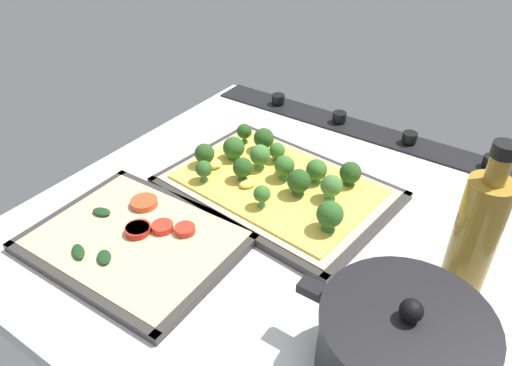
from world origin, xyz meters
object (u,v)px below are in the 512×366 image
object	(u,v)px
baking_tray_front	(277,190)
oil_bottle	(476,234)
baking_tray_back	(136,242)
veggie_pizza_back	(136,237)
broccoli_pizza	(277,179)
cooking_pot	(401,349)

from	to	relation	value
baking_tray_front	oil_bottle	size ratio (longest dim) A/B	1.78
baking_tray_front	baking_tray_back	size ratio (longest dim) A/B	1.29
baking_tray_front	veggie_pizza_back	size ratio (longest dim) A/B	1.41
baking_tray_back	broccoli_pizza	bearing A→B (deg)	-112.38
baking_tray_back	cooking_pot	distance (cm)	39.36
broccoli_pizza	oil_bottle	distance (cm)	32.58
cooking_pot	oil_bottle	bearing A→B (deg)	-96.39
veggie_pizza_back	cooking_pot	xyz separation A→B (cm)	(-39.19, -0.62, 3.79)
baking_tray_back	oil_bottle	world-z (taller)	oil_bottle
baking_tray_back	veggie_pizza_back	size ratio (longest dim) A/B	1.09
baking_tray_front	baking_tray_back	distance (cm)	24.77
baking_tray_front	baking_tray_back	xyz separation A→B (cm)	(9.90, 22.71, 0.01)
baking_tray_back	oil_bottle	size ratio (longest dim) A/B	1.37
baking_tray_front	broccoli_pizza	distance (cm)	2.05
cooking_pot	oil_bottle	xyz separation A→B (cm)	(-1.99, -17.77, 4.15)
broccoli_pizza	baking_tray_back	size ratio (longest dim) A/B	1.21
veggie_pizza_back	baking_tray_back	bearing A→B (deg)	107.27
broccoli_pizza	baking_tray_back	distance (cm)	25.02
baking_tray_front	cooking_pot	distance (cm)	36.70
broccoli_pizza	baking_tray_back	xyz separation A→B (cm)	(9.50, 23.07, -1.96)
cooking_pot	veggie_pizza_back	bearing A→B (deg)	0.91
baking_tray_back	veggie_pizza_back	bearing A→B (deg)	-72.73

